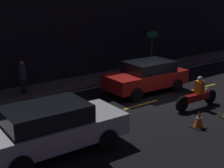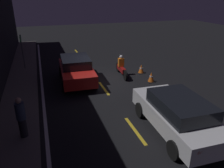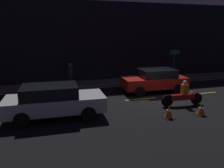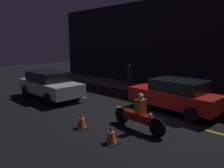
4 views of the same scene
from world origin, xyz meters
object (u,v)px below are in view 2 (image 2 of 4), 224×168
sedan_white (177,113)px  traffic_cone_near (151,77)px  shop_sign (22,45)px  traffic_cone_mid (141,69)px  motorcycle (121,68)px  taxi_red (76,69)px  pedestrian (21,117)px

sedan_white → traffic_cone_near: sedan_white is taller
sedan_white → shop_sign: shop_sign is taller
traffic_cone_near → traffic_cone_mid: size_ratio=1.04×
sedan_white → motorcycle: 6.76m
taxi_red → pedestrian: pedestrian is taller
motorcycle → traffic_cone_mid: 1.52m
traffic_cone_mid → shop_sign: bearing=67.4°
shop_sign → traffic_cone_mid: bearing=-112.6°
motorcycle → pedestrian: size_ratio=1.50×
pedestrian → motorcycle: bearing=-47.9°
sedan_white → traffic_cone_near: 5.39m
motorcycle → pedestrian: (-5.38, 5.96, 0.40)m
sedan_white → taxi_red: size_ratio=1.07×
traffic_cone_near → pedestrian: pedestrian is taller
sedan_white → taxi_red: sedan_white is taller
traffic_cone_mid → shop_sign: (3.21, 7.70, 1.54)m
sedan_white → pedestrian: pedestrian is taller
motorcycle → traffic_cone_near: bearing=-135.6°
traffic_cone_mid → shop_sign: size_ratio=0.25×
traffic_cone_mid → pedestrian: bearing=126.2°
traffic_cone_mid → pedestrian: size_ratio=0.38×
taxi_red → traffic_cone_near: 4.69m
sedan_white → shop_sign: (10.03, 5.96, 1.01)m
traffic_cone_mid → pedestrian: pedestrian is taller
sedan_white → taxi_red: 7.19m
taxi_red → pedestrian: size_ratio=2.68×
traffic_cone_mid → shop_sign: shop_sign is taller
traffic_cone_near → shop_sign: size_ratio=0.26×
motorcycle → shop_sign: shop_sign is taller
pedestrian → traffic_cone_mid: bearing=-53.8°
taxi_red → traffic_cone_mid: taxi_red is taller
motorcycle → shop_sign: 7.13m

